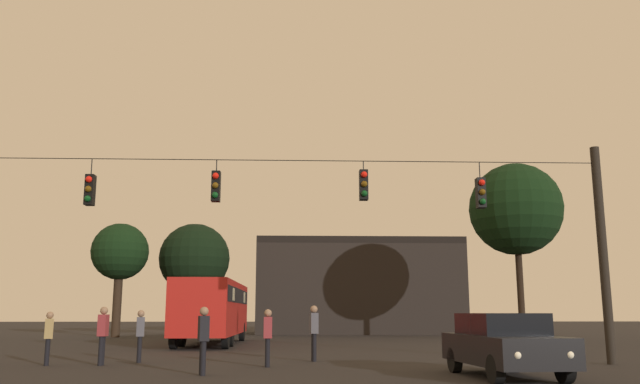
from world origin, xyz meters
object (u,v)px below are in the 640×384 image
(tree_left_silhouette, at_px, (120,253))
(pedestrian_trailing, at_px, (203,336))
(pedestrian_crossing_right, at_px, (140,333))
(pedestrian_near_bus, at_px, (48,335))
(tree_behind_building, at_px, (195,259))
(tree_right_far, at_px, (516,209))
(pedestrian_far_side, at_px, (103,332))
(pedestrian_crossing_left, at_px, (268,334))
(city_bus, at_px, (213,306))
(pedestrian_crossing_center, at_px, (314,329))
(car_near_right, at_px, (503,344))

(tree_left_silhouette, bearing_deg, pedestrian_trailing, -70.29)
(pedestrian_crossing_right, distance_m, pedestrian_near_bus, 2.67)
(tree_behind_building, xyz_separation_m, tree_right_far, (19.28, -9.70, 2.03))
(pedestrian_crossing_right, bearing_deg, pedestrian_far_side, -127.34)
(pedestrian_near_bus, distance_m, tree_behind_building, 25.13)
(pedestrian_crossing_left, bearing_deg, pedestrian_crossing_right, 156.00)
(city_bus, xyz_separation_m, tree_left_silhouette, (-7.41, 9.76, 3.53))
(pedestrian_far_side, bearing_deg, pedestrian_crossing_right, 52.66)
(pedestrian_trailing, bearing_deg, tree_right_far, 51.42)
(city_bus, height_order, pedestrian_trailing, city_bus)
(pedestrian_crossing_center, xyz_separation_m, tree_right_far, (11.67, 13.73, 6.21))
(tree_right_far, bearing_deg, car_near_right, -110.73)
(pedestrian_crossing_center, bearing_deg, city_bus, 112.43)
(pedestrian_crossing_left, height_order, tree_left_silhouette, tree_left_silhouette)
(pedestrian_crossing_left, bearing_deg, tree_right_far, 50.46)
(pedestrian_crossing_center, bearing_deg, tree_left_silhouette, 119.81)
(pedestrian_crossing_left, xyz_separation_m, tree_left_silhouette, (-10.71, 23.24, 4.47))
(pedestrian_crossing_left, relative_size, tree_right_far, 0.17)
(pedestrian_crossing_center, bearing_deg, pedestrian_near_bus, -170.56)
(city_bus, bearing_deg, pedestrian_crossing_left, -76.26)
(pedestrian_trailing, distance_m, tree_left_silhouette, 27.64)
(pedestrian_crossing_center, height_order, pedestrian_trailing, pedestrian_crossing_center)
(city_bus, bearing_deg, tree_right_far, 8.18)
(pedestrian_near_bus, bearing_deg, tree_behind_building, 89.22)
(car_near_right, height_order, pedestrian_crossing_right, pedestrian_crossing_right)
(pedestrian_crossing_right, xyz_separation_m, tree_behind_building, (-2.12, 23.72, 4.27))
(pedestrian_trailing, bearing_deg, city_bus, 96.41)
(tree_left_silhouette, bearing_deg, tree_right_far, -17.30)
(pedestrian_trailing, bearing_deg, pedestrian_crossing_left, 58.27)
(pedestrian_crossing_left, relative_size, pedestrian_far_side, 0.96)
(pedestrian_crossing_right, relative_size, tree_right_far, 0.16)
(car_near_right, distance_m, pedestrian_crossing_left, 6.69)
(pedestrian_crossing_right, xyz_separation_m, tree_left_silhouette, (-6.62, 21.42, 4.48))
(city_bus, distance_m, car_near_right, 19.11)
(city_bus, relative_size, tree_behind_building, 1.44)
(pedestrian_near_bus, xyz_separation_m, tree_right_far, (19.62, 15.05, 6.34))
(city_bus, xyz_separation_m, pedestrian_far_side, (-1.64, -12.77, -0.90))
(pedestrian_crossing_left, bearing_deg, car_near_right, -29.13)
(pedestrian_crossing_right, height_order, tree_right_far, tree_right_far)
(tree_left_silhouette, bearing_deg, car_near_right, -58.00)
(pedestrian_far_side, bearing_deg, pedestrian_trailing, -42.67)
(city_bus, distance_m, tree_right_far, 17.38)
(tree_left_silhouette, height_order, tree_right_far, tree_right_far)
(tree_left_silhouette, bearing_deg, pedestrian_near_bus, -79.50)
(pedestrian_crossing_center, height_order, tree_behind_building, tree_behind_building)
(pedestrian_crossing_center, relative_size, tree_right_far, 0.18)
(pedestrian_crossing_left, bearing_deg, pedestrian_far_side, 171.73)
(pedestrian_trailing, xyz_separation_m, tree_right_far, (14.58, 18.28, 6.26))
(pedestrian_crossing_right, relative_size, pedestrian_trailing, 0.96)
(city_bus, xyz_separation_m, pedestrian_crossing_left, (3.30, -13.49, -0.95))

